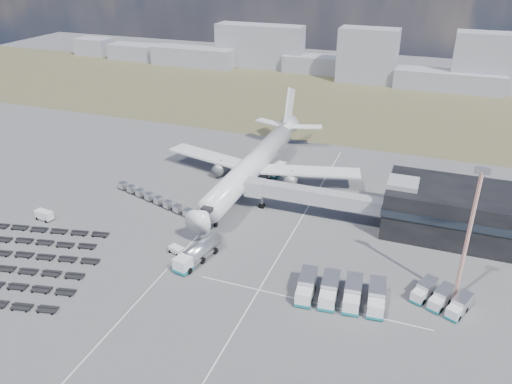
% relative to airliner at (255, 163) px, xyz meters
% --- Properties ---
extents(ground, '(420.00, 420.00, 0.00)m').
position_rel_airliner_xyz_m(ground, '(0.00, -32.38, -5.29)').
color(ground, '#565659').
rests_on(ground, ground).
extents(grass_strip, '(420.00, 90.00, 0.01)m').
position_rel_airliner_xyz_m(grass_strip, '(0.00, 77.62, -5.29)').
color(grass_strip, brown).
rests_on(grass_strip, ground).
extents(lane_markings, '(47.12, 110.00, 0.01)m').
position_rel_airliner_xyz_m(lane_markings, '(9.77, -29.38, -5.29)').
color(lane_markings, silver).
rests_on(lane_markings, ground).
extents(terminal, '(30.40, 16.40, 11.00)m').
position_rel_airliner_xyz_m(terminal, '(47.77, -8.41, -0.04)').
color(terminal, black).
rests_on(terminal, ground).
extents(jet_bridge, '(30.30, 3.80, 7.05)m').
position_rel_airliner_xyz_m(jet_bridge, '(15.90, -11.95, -0.24)').
color(jet_bridge, '#939399').
rests_on(jet_bridge, ground).
extents(airliner, '(51.59, 64.53, 17.62)m').
position_rel_airliner_xyz_m(airliner, '(0.00, 0.00, 0.00)').
color(airliner, white).
rests_on(airliner, ground).
extents(skyline, '(296.10, 25.72, 22.84)m').
position_rel_airliner_xyz_m(skyline, '(7.68, 117.42, 2.86)').
color(skyline, gray).
rests_on(skyline, ground).
extents(fuel_tanker, '(5.22, 11.71, 3.67)m').
position_rel_airliner_xyz_m(fuel_tanker, '(2.14, -36.05, -3.46)').
color(fuel_tanker, white).
rests_on(fuel_tanker, ground).
extents(pushback_tug, '(3.29, 2.47, 1.36)m').
position_rel_airliner_xyz_m(pushback_tug, '(-2.96, -35.11, -4.61)').
color(pushback_tug, white).
rests_on(pushback_tug, ground).
extents(utility_van, '(4.13, 2.24, 2.14)m').
position_rel_airliner_xyz_m(utility_van, '(-36.11, -33.62, -4.22)').
color(utility_van, white).
rests_on(utility_van, ground).
extents(catering_truck, '(3.54, 6.14, 2.65)m').
position_rel_airliner_xyz_m(catering_truck, '(3.84, 6.37, -3.94)').
color(catering_truck, white).
rests_on(catering_truck, ground).
extents(service_trucks_near, '(15.05, 9.26, 3.19)m').
position_rel_airliner_xyz_m(service_trucks_near, '(29.78, -38.14, -3.56)').
color(service_trucks_near, white).
rests_on(service_trucks_near, ground).
extents(service_trucks_far, '(9.91, 8.82, 2.49)m').
position_rel_airliner_xyz_m(service_trucks_far, '(45.59, -33.36, -3.94)').
color(service_trucks_far, white).
rests_on(service_trucks_far, ground).
extents(uld_row, '(24.12, 9.09, 1.68)m').
position_rel_airliner_xyz_m(uld_row, '(-18.12, -18.27, -4.29)').
color(uld_row, black).
rests_on(uld_row, ground).
extents(baggage_dollies, '(33.95, 30.62, 0.81)m').
position_rel_airliner_xyz_m(baggage_dollies, '(-29.90, -49.32, -4.89)').
color(baggage_dollies, black).
rests_on(baggage_dollies, ground).
extents(floodlight_mast, '(2.28, 1.87, 24.19)m').
position_rel_airliner_xyz_m(floodlight_mast, '(47.81, -30.72, 6.83)').
color(floodlight_mast, '#BD3A1E').
rests_on(floodlight_mast, ground).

